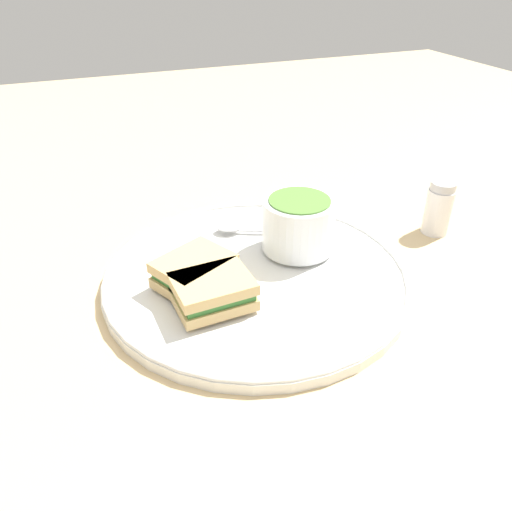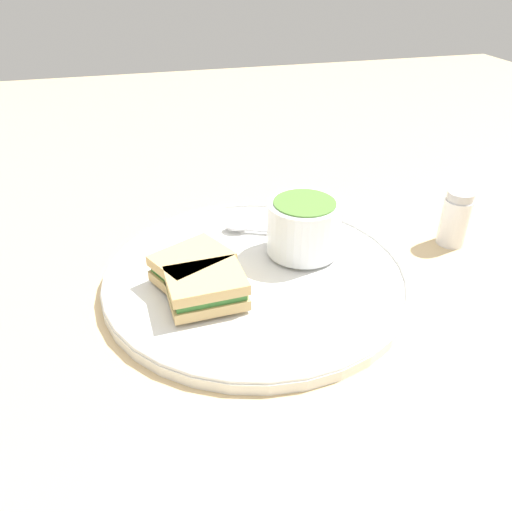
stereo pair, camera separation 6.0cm
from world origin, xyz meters
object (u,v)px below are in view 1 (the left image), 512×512
Objects in this scene: sandwich_half_near at (193,270)px; sandwich_half_far at (213,291)px; soup_bowl at (298,224)px; spoon at (230,228)px; salt_shaker at (439,208)px.

sandwich_half_far is (0.05, 0.01, 0.00)m from sandwich_half_near.
sandwich_half_near is (0.02, -0.15, -0.02)m from soup_bowl.
spoon is at bearing -137.97° from soup_bowl.
soup_bowl is 0.22m from salt_shaker.
sandwich_half_far is at bearing 89.03° from spoon.
spoon is (-0.07, -0.07, -0.03)m from soup_bowl.
sandwich_half_far is (0.07, -0.14, -0.02)m from soup_bowl.
salt_shaker reaches higher than spoon.
sandwich_half_far is at bearing -61.77° from soup_bowl.
sandwich_half_near is at bearing -80.32° from soup_bowl.
spoon is 1.26× the size of salt_shaker.
soup_bowl is 0.16m from sandwich_half_far.
soup_bowl is 1.19× the size of salt_shaker.
salt_shaker reaches higher than sandwich_half_far.
soup_bowl is at bearing 118.23° from sandwich_half_far.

